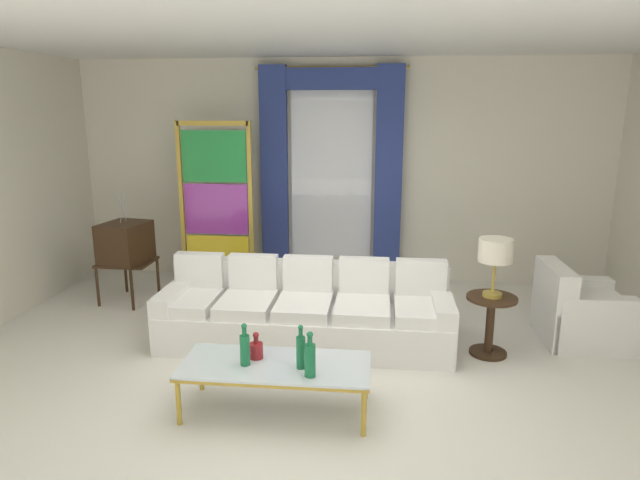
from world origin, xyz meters
The scene contains 16 objects.
ground_plane centered at (0.00, 0.00, 0.00)m, with size 16.00×16.00×0.00m, color silver.
wall_rear centered at (0.00, 3.06, 1.50)m, with size 8.00×0.12×3.00m, color silver.
ceiling_slab centered at (0.00, 0.80, 3.02)m, with size 8.00×7.60×0.04m, color white.
curtained_window centered at (-0.12, 2.89, 1.74)m, with size 2.00×0.17×2.70m.
couch_white_long centered at (-0.19, 0.77, 0.31)m, with size 2.92×0.93×0.86m.
coffee_table centered at (-0.25, -0.59, 0.38)m, with size 1.48×0.62×0.41m.
bottle_blue_decanter centered at (0.05, -0.77, 0.55)m, with size 0.08×0.08×0.36m.
bottle_crystal_tall centered at (-0.42, -0.51, 0.49)m, with size 0.11×0.11×0.22m.
bottle_amber_squat centered at (-0.04, -0.65, 0.56)m, with size 0.07×0.07×0.35m.
bottle_ruby_flask centered at (-0.48, -0.64, 0.55)m, with size 0.08×0.08×0.34m.
vintage_tv centered at (-2.55, 1.75, 0.73)m, with size 0.62×0.67×1.35m.
armchair_white centered at (2.59, 1.09, 0.29)m, with size 0.83×0.83×0.80m.
stained_glass_divider centered at (-1.52, 2.21, 1.06)m, with size 0.95×0.05×2.20m.
peacock_figurine centered at (-0.99, 1.82, 0.22)m, with size 0.44×0.60×0.50m.
round_side_table centered at (1.63, 0.65, 0.36)m, with size 0.48×0.48×0.59m.
table_lamp_brass centered at (1.63, 0.65, 1.03)m, with size 0.32×0.32×0.57m.
Camera 1 is at (0.52, -4.47, 2.36)m, focal length 30.79 mm.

